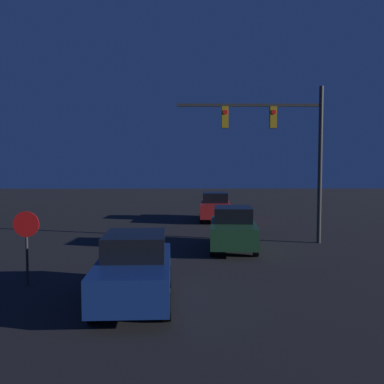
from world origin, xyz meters
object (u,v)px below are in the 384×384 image
object	(u,v)px
car_near	(135,269)
traffic_signal_mast	(284,138)
car_far	(215,207)
stop_sign	(26,234)
car_mid	(233,229)

from	to	relation	value
car_near	traffic_signal_mast	size ratio (longest dim) A/B	0.61
car_far	traffic_signal_mast	xyz separation A→B (m)	(2.39, -7.37, 3.64)
car_near	car_far	size ratio (longest dim) A/B	0.99
stop_sign	car_mid	bearing A→B (deg)	38.12
car_far	car_mid	bearing A→B (deg)	94.16
car_near	stop_sign	distance (m)	3.61
car_mid	stop_sign	distance (m)	8.04
car_mid	traffic_signal_mast	xyz separation A→B (m)	(2.26, 1.34, 3.64)
car_far	stop_sign	size ratio (longest dim) A/B	1.97
stop_sign	traffic_signal_mast	bearing A→B (deg)	36.26
car_mid	traffic_signal_mast	world-z (taller)	traffic_signal_mast
car_near	car_far	xyz separation A→B (m)	(2.97, 15.22, 0.00)
car_near	car_far	distance (m)	15.50
stop_sign	car_near	bearing A→B (deg)	-25.92
car_mid	stop_sign	size ratio (longest dim) A/B	1.98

